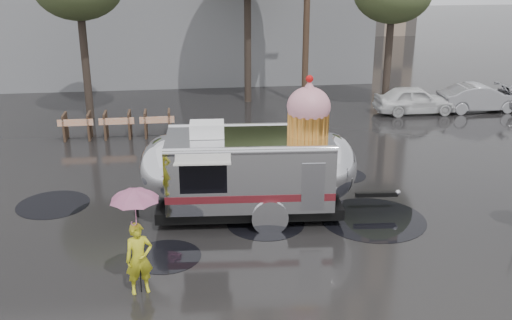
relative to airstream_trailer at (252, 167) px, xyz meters
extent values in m
plane|color=black|center=(1.28, -2.45, -1.37)|extent=(120.00, 120.00, 0.00)
cylinder|color=black|center=(0.29, -0.64, -1.37)|extent=(2.06, 2.06, 0.01)
cylinder|color=black|center=(-5.54, 1.33, -1.37)|extent=(2.04, 2.04, 0.01)
cylinder|color=black|center=(3.26, 2.53, -1.37)|extent=(1.39, 1.39, 0.01)
cylinder|color=black|center=(-2.31, -2.11, -1.37)|extent=(1.69, 1.69, 0.01)
cylinder|color=black|center=(3.19, -0.73, -1.37)|extent=(2.83, 2.83, 0.01)
cylinder|color=#473323|center=(3.78, 11.55, 3.13)|extent=(0.28, 0.28, 9.00)
cylinder|color=#382D26|center=(-5.72, 10.55, 1.55)|extent=(0.32, 0.32, 5.85)
cylinder|color=#382D26|center=(1.28, 12.55, 2.00)|extent=(0.32, 0.32, 6.75)
cylinder|color=#382D26|center=(7.28, 10.55, 1.33)|extent=(0.32, 0.32, 5.40)
cube|color=#473323|center=(-6.22, 7.55, -0.87)|extent=(0.08, 0.80, 1.00)
cube|color=#473323|center=(-5.32, 7.55, -0.87)|extent=(0.08, 0.80, 1.00)
cube|color=#E5590C|center=(-5.77, 7.17, -0.62)|extent=(1.30, 0.04, 0.25)
cube|color=#473323|center=(-4.72, 7.55, -0.87)|extent=(0.08, 0.80, 1.00)
cube|color=#473323|center=(-3.82, 7.55, -0.87)|extent=(0.08, 0.80, 1.00)
cube|color=#E5590C|center=(-4.27, 7.17, -0.62)|extent=(1.30, 0.04, 0.25)
cube|color=#473323|center=(-3.22, 7.55, -0.87)|extent=(0.08, 0.80, 1.00)
cube|color=#473323|center=(-2.32, 7.55, -0.87)|extent=(0.08, 0.80, 1.00)
cube|color=#E5590C|center=(-2.77, 7.17, -0.62)|extent=(1.30, 0.04, 0.25)
imported|color=silver|center=(8.28, 9.55, -0.67)|extent=(4.00, 1.80, 1.40)
imported|color=#B2B2B7|center=(11.28, 9.55, -0.67)|extent=(4.00, 1.80, 1.40)
cube|color=silver|center=(-0.09, 0.01, 0.00)|extent=(4.44, 2.52, 1.76)
ellipsoid|color=silver|center=(2.06, -0.12, 0.00)|extent=(1.61, 2.34, 1.76)
ellipsoid|color=silver|center=(-2.24, 0.15, 0.00)|extent=(1.61, 2.34, 1.76)
cube|color=black|center=(-0.09, 0.01, -1.03)|extent=(5.01, 2.26, 0.29)
cylinder|color=black|center=(0.33, -1.03, -1.03)|extent=(0.70, 0.26, 0.69)
cylinder|color=black|center=(0.46, 0.99, -1.03)|extent=(0.70, 0.26, 0.69)
cylinder|color=silver|center=(0.33, -1.16, -0.98)|extent=(0.94, 0.16, 0.94)
cube|color=black|center=(3.43, -0.21, -0.88)|extent=(1.18, 0.19, 0.12)
sphere|color=silver|center=(4.01, -0.25, -0.84)|extent=(0.17, 0.17, 0.16)
cylinder|color=black|center=(-3.12, 0.20, -1.13)|extent=(0.10, 0.10, 0.49)
cube|color=#56141A|center=(-0.16, -1.11, -0.44)|extent=(4.30, 0.30, 0.20)
cube|color=#56141A|center=(-0.02, 1.13, -0.44)|extent=(4.30, 0.30, 0.20)
cube|color=black|center=(-1.33, -1.05, 0.14)|extent=(1.17, 0.10, 0.78)
cube|color=beige|center=(-1.35, -1.28, 0.63)|extent=(1.40, 0.57, 0.14)
cube|color=silver|center=(1.40, -1.22, -0.15)|extent=(0.59, 0.07, 1.27)
cube|color=white|center=(-1.17, 0.08, 1.07)|extent=(0.92, 0.69, 0.37)
cylinder|color=gold|center=(1.47, -0.09, 1.17)|extent=(1.08, 1.08, 0.59)
ellipsoid|color=pink|center=(1.47, -0.09, 1.64)|extent=(1.21, 1.21, 1.02)
cone|color=pink|center=(1.47, -0.09, 2.15)|extent=(0.52, 0.52, 0.39)
sphere|color=red|center=(1.47, -0.09, 2.37)|extent=(0.21, 0.21, 0.20)
imported|color=gold|center=(-2.80, -3.59, -0.58)|extent=(0.65, 0.51, 1.58)
imported|color=pink|center=(-2.80, -3.59, 0.60)|extent=(1.23, 1.23, 0.84)
cylinder|color=black|center=(-2.80, -3.59, -0.55)|extent=(0.02, 0.02, 1.65)
camera|label=1|loc=(-1.73, -14.84, 5.57)|focal=42.00mm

